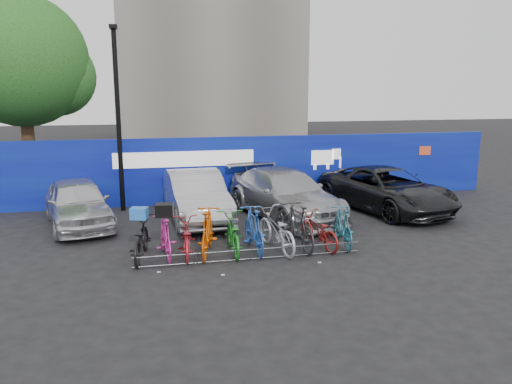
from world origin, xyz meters
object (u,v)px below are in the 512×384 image
object	(u,v)px
car_0	(78,203)
bike_7	(298,226)
bike_5	(254,229)
bike_6	(276,230)
lamppost	(118,115)
bike_3	(207,232)
bike_9	(343,227)
bike_8	(318,231)
car_3	(386,189)
bike_2	(186,238)
bike_rack	(250,254)
bike_4	(233,234)
tree	(28,64)
car_1	(196,196)
bike_0	(140,239)
car_2	(285,194)
bike_1	(165,237)

from	to	relation	value
car_0	bike_7	bearing A→B (deg)	-45.07
bike_5	bike_6	xyz separation A→B (m)	(0.56, -0.08, -0.03)
lamppost	bike_5	distance (m)	6.87
bike_3	bike_9	xyz separation A→B (m)	(3.58, -0.07, -0.07)
bike_7	bike_8	distance (m)	0.56
car_3	bike_9	world-z (taller)	car_3
lamppost	bike_3	world-z (taller)	lamppost
bike_9	car_3	bearing A→B (deg)	-123.57
bike_2	car_0	bearing A→B (deg)	-46.63
bike_6	car_3	bearing A→B (deg)	-155.09
bike_rack	bike_4	bearing A→B (deg)	113.79
tree	bike_2	world-z (taller)	tree
car_1	bike_4	bearing A→B (deg)	-84.37
bike_4	bike_9	world-z (taller)	bike_9
car_0	bike_0	xyz separation A→B (m)	(1.85, -3.53, -0.21)
car_0	bike_8	distance (m)	7.34
car_2	bike_2	world-z (taller)	car_2
tree	bike_8	world-z (taller)	tree
tree	bike_1	xyz separation A→B (m)	(4.79, -9.94, -4.54)
bike_rack	car_2	world-z (taller)	car_2
bike_3	bike_6	xyz separation A→B (m)	(1.75, -0.06, -0.05)
tree	car_3	bearing A→B (deg)	-28.07
bike_3	bike_1	bearing A→B (deg)	11.96
bike_6	bike_8	size ratio (longest dim) A/B	1.18
car_1	bike_9	xyz separation A→B (m)	(3.50, -3.61, -0.24)
bike_rack	bike_3	size ratio (longest dim) A/B	2.83
bike_4	bike_8	bearing A→B (deg)	179.93
car_2	bike_3	bearing A→B (deg)	-146.66
car_0	bike_3	world-z (taller)	car_0
bike_rack	bike_6	world-z (taller)	bike_6
car_3	bike_3	size ratio (longest dim) A/B	2.67
car_3	bike_7	world-z (taller)	car_3
car_2	bike_9	size ratio (longest dim) A/B	3.00
lamppost	bike_9	distance (m)	8.40
bike_1	bike_7	size ratio (longest dim) A/B	0.87
bike_0	lamppost	bearing A→B (deg)	-75.42
car_0	bike_1	xyz separation A→B (m)	(2.45, -3.52, -0.20)
bike_3	bike_5	xyz separation A→B (m)	(1.19, 0.02, -0.02)
lamppost	bike_4	bearing A→B (deg)	-61.39
bike_rack	bike_6	size ratio (longest dim) A/B	2.68
bike_rack	bike_1	distance (m)	2.14
tree	bike_rack	xyz separation A→B (m)	(6.77, -10.66, -4.91)
car_0	bike_2	bearing A→B (deg)	-63.73
bike_0	bike_9	xyz separation A→B (m)	(5.22, -0.10, 0.02)
bike_1	bike_2	distance (m)	0.50
car_0	bike_8	bearing A→B (deg)	-43.26
bike_0	bike_1	xyz separation A→B (m)	(0.60, 0.01, 0.02)
bike_rack	bike_8	distance (m)	2.06
tree	bike_4	distance (m)	12.73
bike_5	bike_9	size ratio (longest dim) A/B	1.09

